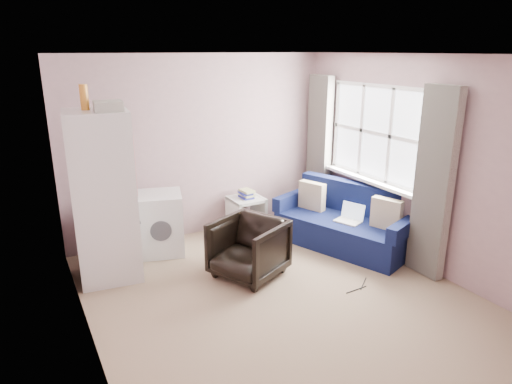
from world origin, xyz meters
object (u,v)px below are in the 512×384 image
Objects in this scene: side_table at (246,211)px; armchair at (248,246)px; fridge at (104,196)px; sofa at (346,224)px; washing_machine at (160,222)px.

armchair is at bearing -116.40° from side_table.
fridge is 3.12m from sofa.
washing_machine is (-0.69, 1.13, 0.04)m from armchair.
side_table is 1.45m from sofa.
sofa is at bearing -4.79° from fridge.
washing_machine is at bearing -174.05° from armchair.
fridge reaches higher than armchair.
sofa reaches higher than washing_machine.
sofa is (2.26, -0.97, -0.12)m from washing_machine.
washing_machine reaches higher than armchair.
armchair is 0.95× the size of washing_machine.
washing_machine is at bearing -174.81° from side_table.
side_table is at bearing 20.04° from fridge.
sofa reaches higher than armchair.
armchair is at bearing 165.38° from sofa.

